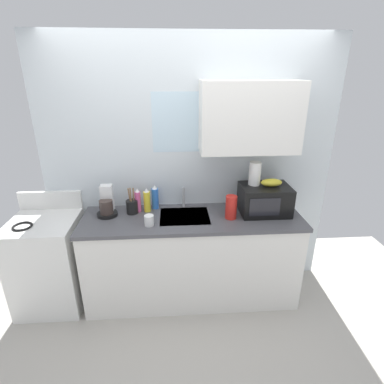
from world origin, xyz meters
TOP-DOWN VIEW (x-y plane):
  - kitchen_wall_assembly at (0.10, 0.31)m, footprint 2.83×0.42m
  - counter_unit at (-0.00, 0.00)m, footprint 2.06×0.63m
  - sink_faucet at (-0.07, 0.24)m, footprint 0.03×0.03m
  - stove_range at (-1.38, 0.00)m, footprint 0.60×0.60m
  - microwave at (0.70, 0.05)m, footprint 0.46×0.35m
  - banana_bunch at (0.75, 0.05)m, footprint 0.20×0.11m
  - paper_towel_roll at (0.60, 0.10)m, footprint 0.11×0.11m
  - coffee_maker at (-0.80, 0.11)m, footprint 0.19×0.21m
  - dish_soap_bottle_blue at (-0.35, 0.22)m, footprint 0.07×0.07m
  - dish_soap_bottle_yellow at (-0.42, 0.15)m, footprint 0.06×0.06m
  - dish_soap_bottle_pink at (-0.51, 0.15)m, footprint 0.06×0.06m
  - cereal_canister at (0.36, -0.05)m, footprint 0.10×0.10m
  - mug_white at (-0.39, -0.14)m, footprint 0.08×0.08m
  - utensil_crock at (-0.57, 0.12)m, footprint 0.11×0.11m

SIDE VIEW (x-z plane):
  - stove_range at x=-1.38m, z-range -0.08..1.00m
  - counter_unit at x=0.00m, z-range 0.01..0.91m
  - mug_white at x=-0.39m, z-range 0.90..0.99m
  - utensil_crock at x=-0.57m, z-range 0.84..1.10m
  - sink_faucet at x=-0.07m, z-range 0.90..1.10m
  - coffee_maker at x=-0.80m, z-range 0.86..1.14m
  - cereal_canister at x=0.36m, z-range 0.90..1.12m
  - dish_soap_bottle_yellow at x=-0.42m, z-range 0.89..1.13m
  - dish_soap_bottle_pink at x=-0.51m, z-range 0.89..1.13m
  - dish_soap_bottle_blue at x=-0.35m, z-range 0.89..1.13m
  - microwave at x=0.70m, z-range 0.90..1.17m
  - banana_bunch at x=0.75m, z-range 1.17..1.24m
  - paper_towel_roll at x=0.60m, z-range 1.17..1.39m
  - kitchen_wall_assembly at x=0.10m, z-range 0.11..2.61m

